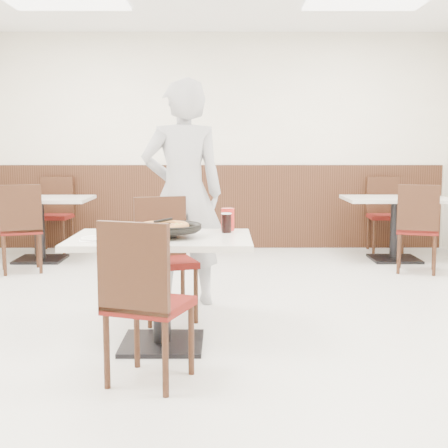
{
  "coord_description": "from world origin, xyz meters",
  "views": [
    {
      "loc": [
        0.06,
        -4.72,
        1.35
      ],
      "look_at": [
        0.07,
        -0.3,
        0.8
      ],
      "focal_mm": 50.0,
      "sensor_mm": 36.0,
      "label": 1
    }
  ],
  "objects_px": {
    "pizza_pan": "(171,231)",
    "bg_chair_left_far": "(54,215)",
    "red_cup": "(228,219)",
    "pizza": "(164,228)",
    "bg_chair_right_far": "(386,215)",
    "bg_table_left": "(40,229)",
    "chair_far": "(167,260)",
    "bg_chair_left_near": "(21,228)",
    "diner_person": "(183,194)",
    "main_table": "(162,292)",
    "side_plate": "(96,239)",
    "bg_table_right": "(395,229)",
    "bg_chair_right_near": "(417,228)",
    "chair_near": "(150,301)",
    "cola_glass": "(226,223)"
  },
  "relations": [
    {
      "from": "pizza_pan",
      "to": "bg_chair_left_far",
      "type": "bearing_deg",
      "value": 115.4
    },
    {
      "from": "bg_chair_left_far",
      "to": "red_cup",
      "type": "bearing_deg",
      "value": 125.79
    },
    {
      "from": "pizza",
      "to": "bg_chair_right_far",
      "type": "relative_size",
      "value": 0.3
    },
    {
      "from": "bg_table_left",
      "to": "chair_far",
      "type": "bearing_deg",
      "value": -55.62
    },
    {
      "from": "bg_chair_left_near",
      "to": "diner_person",
      "type": "bearing_deg",
      "value": -57.8
    },
    {
      "from": "bg_chair_right_far",
      "to": "pizza",
      "type": "bearing_deg",
      "value": 58.62
    },
    {
      "from": "main_table",
      "to": "bg_table_left",
      "type": "relative_size",
      "value": 1.0
    },
    {
      "from": "chair_far",
      "to": "red_cup",
      "type": "height_order",
      "value": "chair_far"
    },
    {
      "from": "pizza",
      "to": "diner_person",
      "type": "distance_m",
      "value": 1.18
    },
    {
      "from": "main_table",
      "to": "side_plate",
      "type": "xyz_separation_m",
      "value": [
        -0.41,
        -0.15,
        0.38
      ]
    },
    {
      "from": "red_cup",
      "to": "bg_table_right",
      "type": "distance_m",
      "value": 3.53
    },
    {
      "from": "diner_person",
      "to": "bg_chair_right_far",
      "type": "xyz_separation_m",
      "value": [
        2.42,
        2.66,
        -0.48
      ]
    },
    {
      "from": "diner_person",
      "to": "bg_chair_right_near",
      "type": "bearing_deg",
      "value": -161.6
    },
    {
      "from": "main_table",
      "to": "chair_far",
      "type": "distance_m",
      "value": 0.65
    },
    {
      "from": "red_cup",
      "to": "bg_chair_left_near",
      "type": "height_order",
      "value": "bg_chair_left_near"
    },
    {
      "from": "chair_far",
      "to": "bg_chair_left_near",
      "type": "height_order",
      "value": "same"
    },
    {
      "from": "bg_chair_left_far",
      "to": "bg_table_right",
      "type": "distance_m",
      "value": 4.25
    },
    {
      "from": "chair_near",
      "to": "bg_chair_right_far",
      "type": "distance_m",
      "value": 5.1
    },
    {
      "from": "main_table",
      "to": "chair_near",
      "type": "relative_size",
      "value": 1.26
    },
    {
      "from": "main_table",
      "to": "red_cup",
      "type": "relative_size",
      "value": 7.5
    },
    {
      "from": "diner_person",
      "to": "bg_chair_right_near",
      "type": "distance_m",
      "value": 2.82
    },
    {
      "from": "chair_far",
      "to": "red_cup",
      "type": "relative_size",
      "value": 5.94
    },
    {
      "from": "bg_chair_left_far",
      "to": "bg_chair_right_far",
      "type": "relative_size",
      "value": 1.0
    },
    {
      "from": "side_plate",
      "to": "bg_chair_left_far",
      "type": "xyz_separation_m",
      "value": [
        -1.34,
        3.95,
        -0.28
      ]
    },
    {
      "from": "main_table",
      "to": "bg_chair_right_near",
      "type": "height_order",
      "value": "bg_chair_right_near"
    },
    {
      "from": "chair_far",
      "to": "bg_table_right",
      "type": "height_order",
      "value": "chair_far"
    },
    {
      "from": "main_table",
      "to": "red_cup",
      "type": "bearing_deg",
      "value": 34.46
    },
    {
      "from": "chair_near",
      "to": "bg_chair_right_near",
      "type": "height_order",
      "value": "same"
    },
    {
      "from": "chair_far",
      "to": "diner_person",
      "type": "height_order",
      "value": "diner_person"
    },
    {
      "from": "chair_far",
      "to": "bg_table_left",
      "type": "bearing_deg",
      "value": -75.32
    },
    {
      "from": "bg_chair_right_near",
      "to": "pizza",
      "type": "bearing_deg",
      "value": -116.81
    },
    {
      "from": "cola_glass",
      "to": "red_cup",
      "type": "xyz_separation_m",
      "value": [
        0.01,
        0.12,
        0.02
      ]
    },
    {
      "from": "diner_person",
      "to": "bg_chair_left_near",
      "type": "xyz_separation_m",
      "value": [
        -1.83,
        1.38,
        -0.48
      ]
    },
    {
      "from": "side_plate",
      "to": "diner_person",
      "type": "bearing_deg",
      "value": 69.22
    },
    {
      "from": "main_table",
      "to": "chair_near",
      "type": "bearing_deg",
      "value": -90.45
    },
    {
      "from": "pizza_pan",
      "to": "diner_person",
      "type": "distance_m",
      "value": 1.17
    },
    {
      "from": "side_plate",
      "to": "chair_far",
      "type": "bearing_deg",
      "value": 64.14
    },
    {
      "from": "chair_far",
      "to": "diner_person",
      "type": "distance_m",
      "value": 0.69
    },
    {
      "from": "bg_chair_left_near",
      "to": "cola_glass",
      "type": "bearing_deg",
      "value": -67.48
    },
    {
      "from": "bg_table_right",
      "to": "bg_chair_right_near",
      "type": "relative_size",
      "value": 1.26
    },
    {
      "from": "chair_far",
      "to": "bg_chair_left_near",
      "type": "relative_size",
      "value": 1.0
    },
    {
      "from": "pizza",
      "to": "diner_person",
      "type": "xyz_separation_m",
      "value": [
        0.05,
        1.17,
        0.14
      ]
    },
    {
      "from": "pizza_pan",
      "to": "bg_table_right",
      "type": "bearing_deg",
      "value": 53.32
    },
    {
      "from": "main_table",
      "to": "cola_glass",
      "type": "height_order",
      "value": "cola_glass"
    },
    {
      "from": "side_plate",
      "to": "bg_table_right",
      "type": "xyz_separation_m",
      "value": [
        2.86,
        3.33,
        -0.38
      ]
    },
    {
      "from": "red_cup",
      "to": "bg_table_left",
      "type": "distance_m",
      "value": 3.63
    },
    {
      "from": "pizza_pan",
      "to": "cola_glass",
      "type": "bearing_deg",
      "value": 30.46
    },
    {
      "from": "bg_chair_left_near",
      "to": "bg_table_left",
      "type": "bearing_deg",
      "value": 68.4
    },
    {
      "from": "main_table",
      "to": "side_plate",
      "type": "relative_size",
      "value": 6.15
    },
    {
      "from": "pizza_pan",
      "to": "bg_chair_right_near",
      "type": "bearing_deg",
      "value": 46.05
    }
  ]
}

